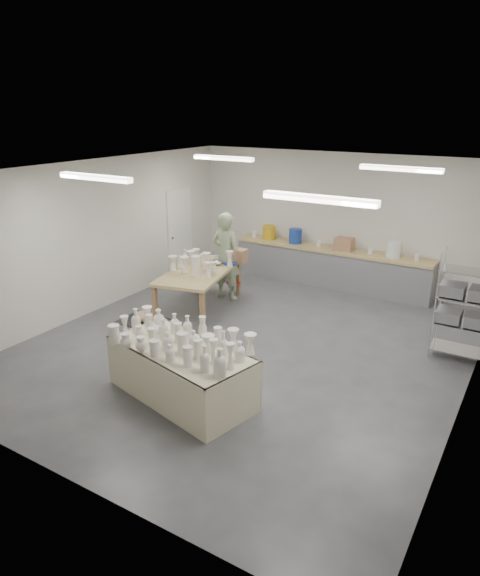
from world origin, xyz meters
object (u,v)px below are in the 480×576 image
Objects in this scene: drying_table at (181,369)px; potter at (226,256)px; work_table at (202,268)px; red_stool at (233,283)px.

potter is at bearing 126.80° from drying_table.
red_stool is (0.14, 0.97, -0.58)m from work_table.
work_table is 0.72m from potter.
potter reaches higher than work_table.
drying_table is 0.98× the size of work_table.
drying_table is 4.07m from potter.
work_table is 1.27× the size of potter.
potter is at bearing -90.00° from red_stool.
drying_table reaches higher than red_stool.
potter is 0.72m from red_stool.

